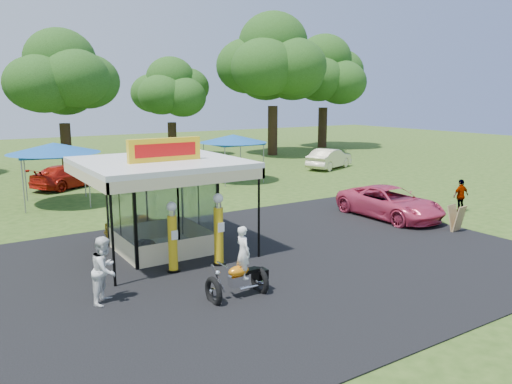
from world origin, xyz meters
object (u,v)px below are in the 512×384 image
Objects in this scene: gas_station_kiosk at (161,204)px; kiosk_car at (141,225)px; spectator_west at (105,270)px; tent_west at (54,149)px; spectator_east_b at (461,196)px; bg_car_c at (161,170)px; bg_car_b at (69,176)px; tent_east at (233,139)px; gas_pump_left at (173,239)px; motorcycle at (241,269)px; pink_sedan at (390,203)px; a_frame_sign at (456,219)px; bg_car_e at (329,159)px; gas_pump_right at (219,231)px.

kiosk_car is at bearing 90.00° from gas_station_kiosk.
tent_west reaches higher than spectator_west.
bg_car_c is at bearing -54.40° from spectator_east_b.
spectator_east_b reaches higher than bg_car_b.
tent_east is at bearing 5.95° from tent_west.
gas_pump_left reaches higher than bg_car_b.
spectator_west is 14.17m from tent_west.
gas_station_kiosk is at bearing -1.53° from spectator_west.
gas_station_kiosk is at bearing -129.94° from tent_east.
kiosk_car is (-0.00, 2.21, -1.30)m from gas_station_kiosk.
motorcycle is 0.41× the size of pink_sedan.
kiosk_car is 0.63× the size of tent_east.
a_frame_sign is at bearing -52.63° from spectator_west.
bg_car_b is at bearing 87.93° from gas_pump_left.
motorcycle is 11.15m from a_frame_sign.
pink_sedan is at bearing -8.47° from spectator_east_b.
bg_car_e reaches higher than bg_car_c.
kiosk_car is (-0.25, 7.38, -0.35)m from motorcycle.
bg_car_b is at bearing 71.05° from tent_west.
gas_pump_right is 0.56× the size of tent_east.
bg_car_b is at bearing 159.94° from tent_east.
motorcycle is 1.91× the size of a_frame_sign.
gas_pump_left reaches higher than motorcycle.
bg_car_e is at bearing -100.24° from spectator_east_b.
gas_station_kiosk reaches higher than gas_pump_right.
a_frame_sign is at bearing -81.24° from pink_sedan.
tent_east reaches higher than pink_sedan.
spectator_west is (-3.33, 1.68, 0.11)m from motorcycle.
bg_car_c is (-5.73, 18.22, 0.19)m from a_frame_sign.
bg_car_b reaches higher than a_frame_sign.
bg_car_c reaches higher than a_frame_sign.
kiosk_car is 21.72m from bg_car_e.
gas_pump_left is at bearing 148.17° from bg_car_b.
gas_pump_right is at bearing -6.80° from gas_pump_left.
pink_sedan is 1.07× the size of bg_car_b.
spectator_east_b is (3.34, 2.18, 0.24)m from a_frame_sign.
pink_sedan reaches higher than kiosk_car.
pink_sedan is at bearing 8.82° from gas_pump_right.
gas_pump_left is 1.58m from gas_pump_right.
tent_west is (-20.56, -2.26, 2.15)m from bg_car_e.
bg_car_c is 8.33m from tent_west.
a_frame_sign is 0.21× the size of pink_sedan.
gas_pump_left is at bearing 163.29° from a_frame_sign.
tent_east is (12.83, 15.13, 1.87)m from spectator_west.
spectator_east_b is at bearing 12.64° from motorcycle.
bg_car_b is 1.06× the size of tent_west.
pink_sedan is at bearing -85.06° from tent_east.
bg_car_e is (18.94, -2.46, 0.07)m from bg_car_b.
a_frame_sign is (11.92, -1.84, -0.55)m from gas_pump_left.
a_frame_sign is 3.99m from spectator_east_b.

